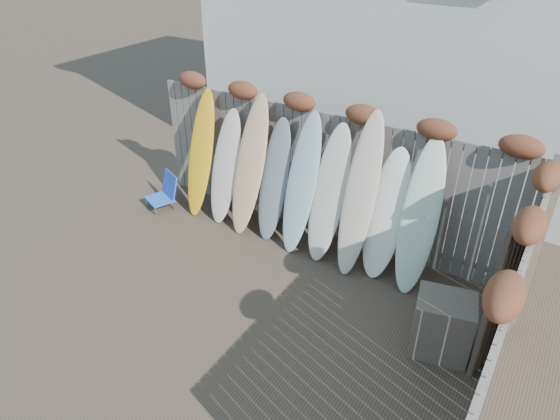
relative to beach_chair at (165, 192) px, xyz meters
The scene contains 15 objects.
ground 3.15m from the beach_chair, 32.18° to the right, with size 80.00×80.00×0.00m, color #493A2D.
back_fence 2.95m from the beach_chair, 14.93° to the left, with size 6.05×0.28×2.24m.
right_fence 5.89m from the beach_chair, 14.09° to the right, with size 0.28×4.40×2.24m.
beach_chair is the anchor object (origin of this frame).
wooden_crate 5.11m from the beach_chair, ahead, with size 0.64×0.54×0.75m, color #4E423A.
lattice_panel 5.67m from the beach_chair, ahead, with size 0.05×1.30×1.95m, color #3A3023.
surfboard_0 1.02m from the beach_chair, 26.66° to the left, with size 0.45×0.07×2.13m, color #F1AB14.
surfboard_1 1.33m from the beach_chair, 15.49° to the left, with size 0.51×0.07×1.90m, color beige.
surfboard_2 1.84m from the beach_chair, 10.01° to the left, with size 0.53×0.07×2.23m, color #FFA079.
surfboard_3 2.18m from the beach_chair, ahead, with size 0.47×0.07×1.93m, color slate.
surfboard_4 2.68m from the beach_chair, ahead, with size 0.48×0.07×2.15m, color #99BAC1.
surfboard_5 3.10m from the beach_chair, ahead, with size 0.52×0.07×2.06m, color beige.
surfboard_6 3.60m from the beach_chair, ahead, with size 0.46×0.07×2.35m, color beige.
surfboard_7 3.93m from the beach_chair, ahead, with size 0.54×0.07×1.89m, color white.
surfboard_8 4.40m from the beach_chair, ahead, with size 0.49×0.07×2.15m, color silver.
Camera 1 is at (3.05, -3.67, 4.47)m, focal length 32.00 mm.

